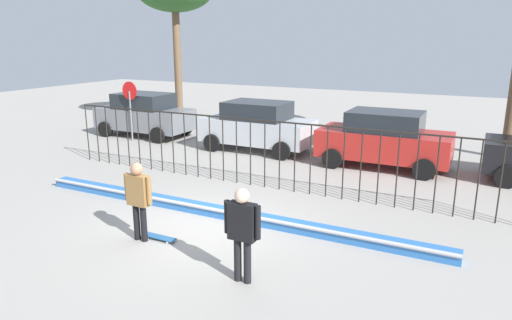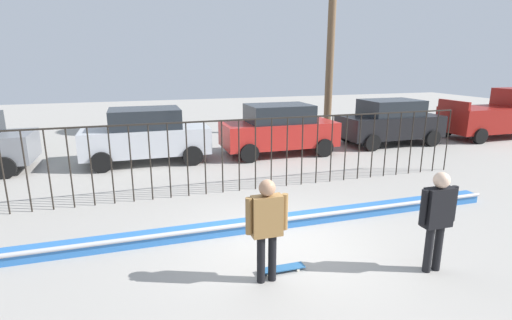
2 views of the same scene
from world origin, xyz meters
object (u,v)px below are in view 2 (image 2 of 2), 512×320
Objects in this scene: skateboarder at (267,222)px; pickup_truck at (496,115)px; skateboard at (282,268)px; parked_car_red at (279,129)px; parked_car_silver at (146,135)px; parked_car_black at (390,122)px; camera_operator at (438,213)px.

skateboarder is 16.47m from pickup_truck.
parked_car_red is at bearing 74.65° from skateboard.
parked_car_silver is at bearing 178.45° from parked_car_red.
parked_car_silver and parked_car_red have the same top height.
parked_car_silver is at bearing 177.32° from pickup_truck.
skateboarder is 0.37× the size of pickup_truck.
parked_car_black is 5.63m from pickup_truck.
camera_operator is (2.80, -0.55, 0.02)m from skateboarder.
skateboarder is 0.40× the size of parked_car_silver.
pickup_truck is at bearing -124.05° from camera_operator.
camera_operator is 10.81m from parked_car_black.
camera_operator is 0.41× the size of parked_car_black.
skateboard is at bearing -74.60° from parked_car_silver.
camera_operator is 10.09m from parked_car_silver.
pickup_truck is (10.80, 0.05, 0.06)m from parked_car_red.
parked_car_red is 0.91× the size of pickup_truck.
pickup_truck reaches higher than parked_car_silver.
skateboarder is 0.99× the size of camera_operator.
parked_car_silver reaches higher than skateboard.
parked_car_silver reaches higher than skateboarder.
camera_operator is at bearing -0.91° from skateboarder.
parked_car_red is 5.18m from parked_car_black.
skateboard is 8.74m from parked_car_red.
skateboarder is at bearing -110.81° from parked_car_red.
pickup_truck is at bearing 2.30° from parked_car_silver.
pickup_truck reaches higher than skateboard.
parked_car_black reaches higher than skateboarder.
pickup_truck is (15.68, -0.19, 0.06)m from parked_car_silver.
camera_operator reaches higher than skateboard.
parked_car_black is at bearing 3.14° from parked_car_silver.
camera_operator is 8.90m from parked_car_red.
parked_car_silver is at bearing 110.16° from skateboarder.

